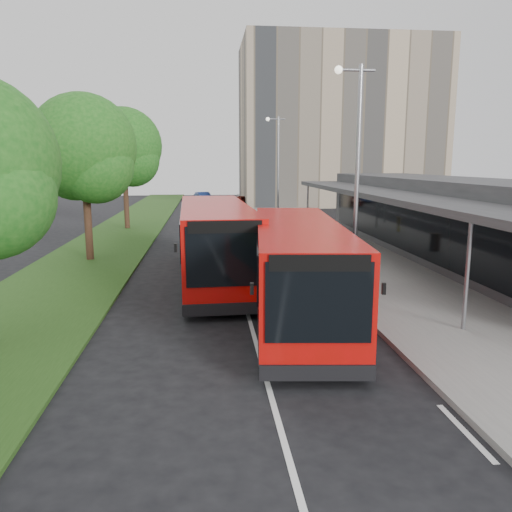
{
  "coord_description": "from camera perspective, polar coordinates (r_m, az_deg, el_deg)",
  "views": [
    {
      "loc": [
        -1.27,
        -15.83,
        4.77
      ],
      "look_at": [
        0.47,
        1.56,
        1.5
      ],
      "focal_mm": 35.0,
      "sensor_mm": 36.0,
      "label": 1
    }
  ],
  "objects": [
    {
      "name": "station_building",
      "position": [
        26.87,
        21.19,
        4.06
      ],
      "size": [
        7.7,
        26.0,
        4.0
      ],
      "color": "#2C2C2E",
      "rests_on": "ground"
    },
    {
      "name": "bus_second",
      "position": [
        20.28,
        -4.69,
        1.59
      ],
      "size": [
        3.23,
        11.15,
        3.13
      ],
      "rotation": [
        0.0,
        0.0,
        0.04
      ],
      "color": "#C10B0A",
      "rests_on": "ground"
    },
    {
      "name": "lamp_post_near",
      "position": [
        18.62,
        11.27,
        10.24
      ],
      "size": [
        1.44,
        0.28,
        8.0
      ],
      "color": "gray",
      "rests_on": "pavement"
    },
    {
      "name": "grass_verge",
      "position": [
        36.59,
        -14.71,
        2.84
      ],
      "size": [
        5.0,
        80.0,
        0.1
      ],
      "primitive_type": "cube",
      "color": "#224416",
      "rests_on": "ground"
    },
    {
      "name": "car_far",
      "position": [
        60.33,
        -6.03,
        6.65
      ],
      "size": [
        2.5,
        4.28,
        1.33
      ],
      "primitive_type": "imported",
      "rotation": [
        0.0,
        0.0,
        0.29
      ],
      "color": "navy",
      "rests_on": "ground"
    },
    {
      "name": "litter_bin",
      "position": [
        26.47,
        10.46,
        1.4
      ],
      "size": [
        0.68,
        0.68,
        0.94
      ],
      "primitive_type": "cylinder",
      "rotation": [
        0.0,
        0.0,
        0.39
      ],
      "color": "#362216",
      "rests_on": "pavement"
    },
    {
      "name": "ground",
      "position": [
        16.58,
        -1.09,
        -6.12
      ],
      "size": [
        120.0,
        120.0,
        0.0
      ],
      "primitive_type": "plane",
      "color": "black",
      "rests_on": "ground"
    },
    {
      "name": "tree_mid",
      "position": [
        25.53,
        -19.08,
        10.97
      ],
      "size": [
        5.0,
        5.0,
        8.03
      ],
      "color": "#352115",
      "rests_on": "ground"
    },
    {
      "name": "lane_centre_line",
      "position": [
        31.22,
        -3.33,
        1.81
      ],
      "size": [
        0.12,
        70.0,
        0.01
      ],
      "primitive_type": "cube",
      "color": "silver",
      "rests_on": "ground"
    },
    {
      "name": "bus_main",
      "position": [
        15.53,
        4.77,
        -1.51
      ],
      "size": [
        3.67,
        10.67,
        2.97
      ],
      "rotation": [
        0.0,
        0.0,
        -0.1
      ],
      "color": "#C10B0A",
      "rests_on": "ground"
    },
    {
      "name": "kerb_dashes",
      "position": [
        35.45,
        1.74,
        2.88
      ],
      "size": [
        0.12,
        56.0,
        0.01
      ],
      "color": "silver",
      "rests_on": "ground"
    },
    {
      "name": "lamp_post_far",
      "position": [
        38.21,
        2.42,
        10.52
      ],
      "size": [
        1.44,
        0.28,
        8.0
      ],
      "color": "gray",
      "rests_on": "pavement"
    },
    {
      "name": "bollard",
      "position": [
        33.51,
        5.33,
        3.5
      ],
      "size": [
        0.18,
        0.18,
        1.0
      ],
      "primitive_type": "cylinder",
      "rotation": [
        0.0,
        0.0,
        0.14
      ],
      "color": "yellow",
      "rests_on": "pavement"
    },
    {
      "name": "office_block",
      "position": [
        59.96,
        9.34,
        14.52
      ],
      "size": [
        22.0,
        12.0,
        18.0
      ],
      "primitive_type": "cube",
      "color": "tan",
      "rests_on": "ground"
    },
    {
      "name": "tree_far",
      "position": [
        37.33,
        -14.88,
        11.52
      ],
      "size": [
        5.39,
        5.39,
        8.66
      ],
      "color": "#352115",
      "rests_on": "ground"
    },
    {
      "name": "pavement",
      "position": [
        36.86,
        5.71,
        3.23
      ],
      "size": [
        5.0,
        80.0,
        0.15
      ],
      "primitive_type": "cube",
      "color": "slate",
      "rests_on": "ground"
    },
    {
      "name": "car_near",
      "position": [
        54.9,
        -2.03,
        6.29
      ],
      "size": [
        2.83,
        4.06,
        1.28
      ],
      "primitive_type": "imported",
      "rotation": [
        0.0,
        0.0,
        -0.39
      ],
      "color": "#5E150D",
      "rests_on": "ground"
    }
  ]
}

